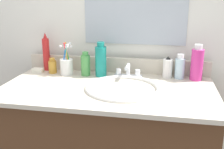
% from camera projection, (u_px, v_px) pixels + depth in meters
% --- Properties ---
extents(countertop, '(1.10, 0.59, 0.02)m').
position_uv_depth(countertop, '(107.00, 89.00, 1.42)').
color(countertop, beige).
rests_on(countertop, vanity_cabinet).
extents(backsplash, '(1.10, 0.02, 0.09)m').
position_uv_depth(backsplash, '(117.00, 65.00, 1.67)').
color(backsplash, beige).
rests_on(backsplash, countertop).
extents(back_wall, '(2.20, 0.04, 1.30)m').
position_uv_depth(back_wall, '(118.00, 87.00, 1.77)').
color(back_wall, white).
rests_on(back_wall, ground_plane).
extents(sink_basin, '(0.38, 0.38, 0.11)m').
position_uv_depth(sink_basin, '(123.00, 94.00, 1.40)').
color(sink_basin, white).
rests_on(sink_basin, countertop).
extents(faucet, '(0.16, 0.10, 0.08)m').
position_uv_depth(faucet, '(128.00, 73.00, 1.57)').
color(faucet, silver).
rests_on(faucet, countertop).
extents(bottle_toner_green, '(0.05, 0.05, 0.14)m').
position_uv_depth(bottle_toner_green, '(86.00, 65.00, 1.60)').
color(bottle_toner_green, '#4C9E4C').
rests_on(bottle_toner_green, countertop).
extents(bottle_spray_red, '(0.04, 0.04, 0.23)m').
position_uv_depth(bottle_spray_red, '(46.00, 53.00, 1.70)').
color(bottle_spray_red, red).
rests_on(bottle_spray_red, countertop).
extents(bottle_mouthwash_teal, '(0.06, 0.06, 0.20)m').
position_uv_depth(bottle_mouthwash_teal, '(101.00, 60.00, 1.58)').
color(bottle_mouthwash_teal, teal).
rests_on(bottle_mouthwash_teal, countertop).
extents(bottle_soap_pink, '(0.07, 0.07, 0.20)m').
position_uv_depth(bottle_soap_pink, '(197.00, 64.00, 1.51)').
color(bottle_soap_pink, '#D8338C').
rests_on(bottle_soap_pink, countertop).
extents(bottle_lotion_white, '(0.05, 0.05, 0.12)m').
position_uv_depth(bottle_lotion_white, '(168.00, 68.00, 1.56)').
color(bottle_lotion_white, white).
rests_on(bottle_lotion_white, countertop).
extents(bottle_oil_amber, '(0.05, 0.05, 0.09)m').
position_uv_depth(bottle_oil_amber, '(53.00, 66.00, 1.65)').
color(bottle_oil_amber, gold).
rests_on(bottle_oil_amber, countertop).
extents(bottle_gel_clear, '(0.05, 0.05, 0.14)m').
position_uv_depth(bottle_gel_clear, '(180.00, 67.00, 1.54)').
color(bottle_gel_clear, silver).
rests_on(bottle_gel_clear, countertop).
extents(cup_white_ceramic, '(0.08, 0.09, 0.19)m').
position_uv_depth(cup_white_ceramic, '(67.00, 66.00, 1.62)').
color(cup_white_ceramic, white).
rests_on(cup_white_ceramic, countertop).
extents(soap_bar, '(0.06, 0.04, 0.02)m').
position_uv_depth(soap_bar, '(38.00, 70.00, 1.67)').
color(soap_bar, white).
rests_on(soap_bar, countertop).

